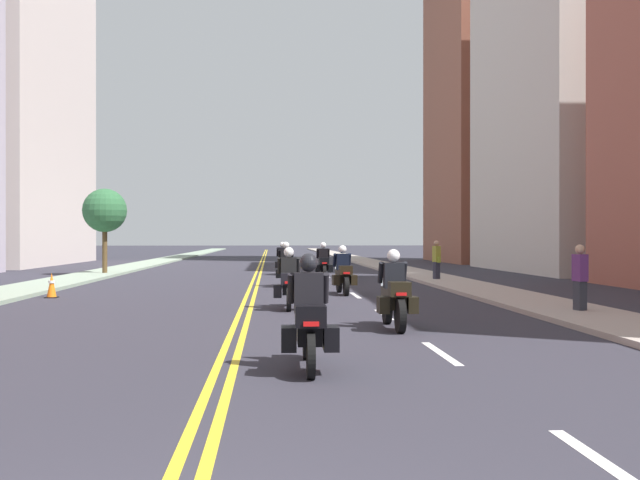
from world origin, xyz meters
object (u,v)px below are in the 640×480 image
object	(u,v)px
motorcycle_6	(283,261)
pedestrian_0	(437,260)
motorcycle_4	(286,268)
motorcycle_1	(394,297)
motorcycle_5	(323,265)
motorcycle_3	(343,275)
traffic_cone_0	(52,285)
pedestrian_1	(580,279)
motorcycle_0	(309,322)
street_tree_0	(105,211)
motorcycle_2	(289,284)

from	to	relation	value
motorcycle_6	pedestrian_0	size ratio (longest dim) A/B	1.25
motorcycle_4	motorcycle_1	bearing A→B (deg)	-81.67
motorcycle_5	motorcycle_3	bearing A→B (deg)	-89.84
motorcycle_3	motorcycle_4	xyz separation A→B (m)	(-1.75, 3.98, 0.04)
motorcycle_5	traffic_cone_0	bearing A→B (deg)	-133.36
motorcycle_1	pedestrian_0	xyz separation A→B (m)	(4.39, 15.92, 0.24)
motorcycle_3	pedestrian_0	size ratio (longest dim) A/B	1.23
motorcycle_3	pedestrian_0	distance (m)	8.06
motorcycle_6	pedestrian_1	distance (m)	21.11
motorcycle_0	pedestrian_0	distance (m)	21.44
pedestrian_0	pedestrian_1	xyz separation A→B (m)	(0.40, -13.55, -0.03)
motorcycle_6	street_tree_0	distance (m)	8.99
motorcycle_0	motorcycle_5	world-z (taller)	motorcycle_5
motorcycle_0	street_tree_0	distance (m)	28.45
motorcycle_5	motorcycle_0	bearing A→B (deg)	-94.54
motorcycle_2	pedestrian_0	size ratio (longest dim) A/B	1.31
motorcycle_4	motorcycle_5	size ratio (longest dim) A/B	1.07
motorcycle_2	traffic_cone_0	bearing A→B (deg)	151.51
pedestrian_0	motorcycle_0	bearing A→B (deg)	-30.53
motorcycle_1	motorcycle_5	size ratio (longest dim) A/B	1.05
motorcycle_6	street_tree_0	xyz separation A→B (m)	(-8.64, 0.05, 2.47)
motorcycle_4	pedestrian_0	world-z (taller)	pedestrian_0
motorcycle_4	motorcycle_5	xyz separation A→B (m)	(1.73, 4.67, -0.03)
pedestrian_0	motorcycle_6	bearing A→B (deg)	-149.40
motorcycle_0	motorcycle_2	world-z (taller)	motorcycle_0
motorcycle_1	motorcycle_2	world-z (taller)	motorcycle_1
traffic_cone_0	pedestrian_0	xyz separation A→B (m)	(13.47, 7.47, 0.51)
motorcycle_6	motorcycle_4	bearing A→B (deg)	-91.45
motorcycle_3	traffic_cone_0	xyz separation A→B (m)	(-8.94, -0.80, -0.26)
pedestrian_1	street_tree_0	xyz separation A→B (m)	(-15.30, 20.08, 2.28)
motorcycle_4	traffic_cone_0	bearing A→B (deg)	-146.18
street_tree_0	motorcycle_0	bearing A→B (deg)	-72.38
traffic_cone_0	motorcycle_4	bearing A→B (deg)	33.62
motorcycle_5	motorcycle_6	world-z (taller)	motorcycle_5
motorcycle_0	pedestrian_0	bearing A→B (deg)	73.57
traffic_cone_0	pedestrian_1	distance (m)	15.15
motorcycle_5	traffic_cone_0	world-z (taller)	motorcycle_5
motorcycle_3	motorcycle_6	bearing A→B (deg)	94.46
motorcycle_4	motorcycle_5	world-z (taller)	motorcycle_4
motorcycle_2	pedestrian_1	xyz separation A→B (m)	(6.78, -2.03, 0.21)
motorcycle_0	traffic_cone_0	world-z (taller)	motorcycle_0
motorcycle_5	traffic_cone_0	size ratio (longest dim) A/B	2.79
motorcycle_0	motorcycle_4	distance (m)	17.80
motorcycle_0	motorcycle_3	world-z (taller)	motorcycle_0
motorcycle_0	street_tree_0	bearing A→B (deg)	108.35
motorcycle_1	motorcycle_4	xyz separation A→B (m)	(-1.89, 13.24, 0.03)
motorcycle_2	motorcycle_6	xyz separation A→B (m)	(0.12, 18.01, 0.01)
motorcycle_4	pedestrian_1	size ratio (longest dim) A/B	1.37
motorcycle_2	motorcycle_4	bearing A→B (deg)	90.59
motorcycle_1	pedestrian_1	world-z (taller)	pedestrian_1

